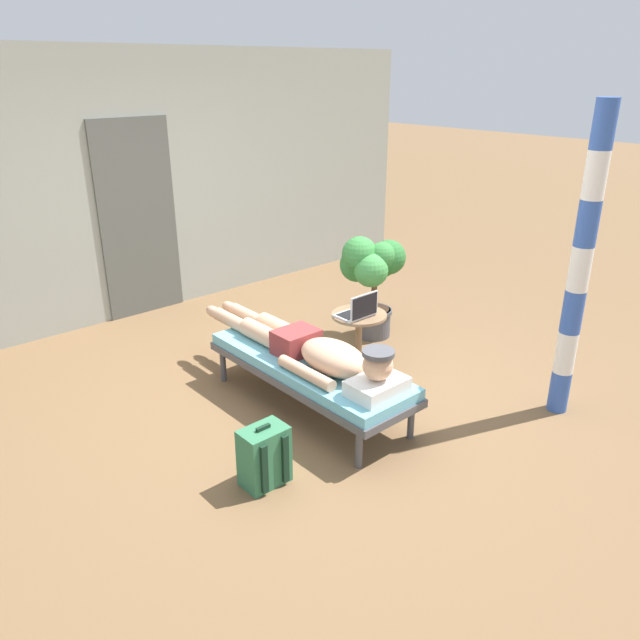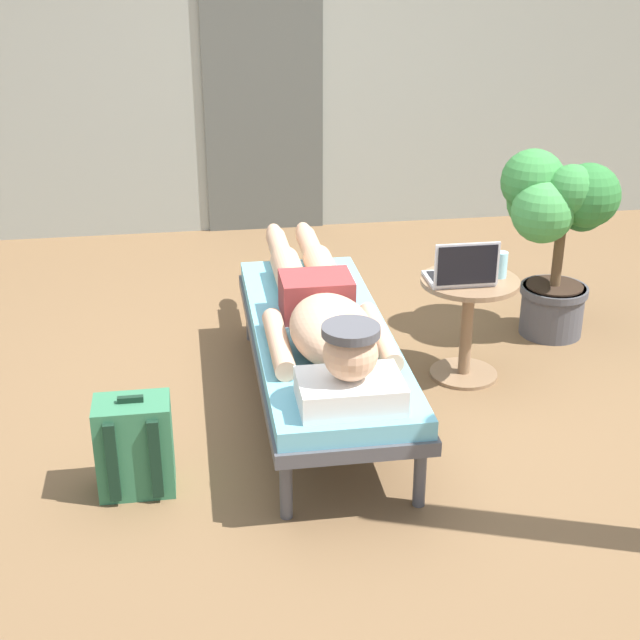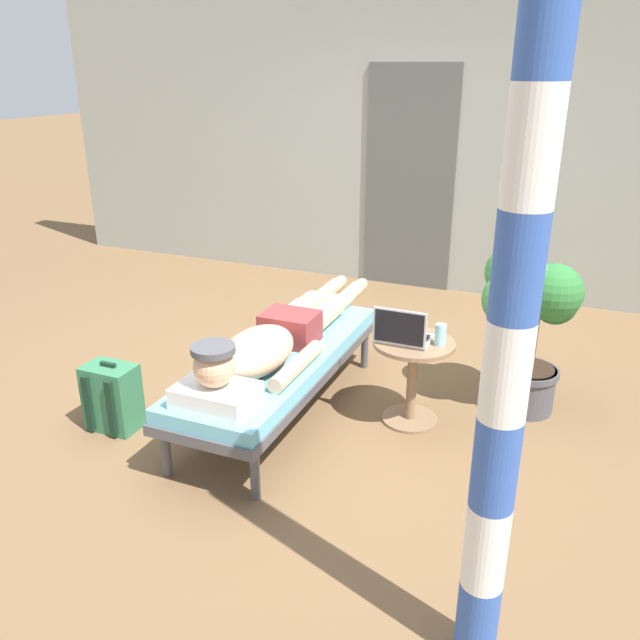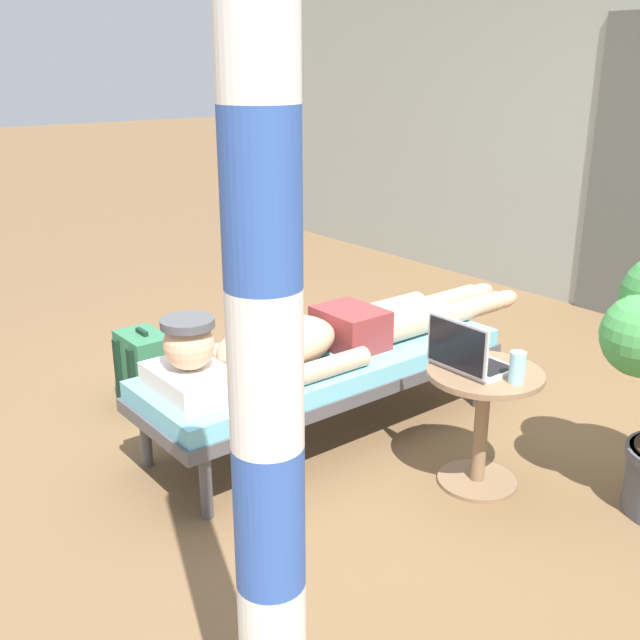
% 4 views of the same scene
% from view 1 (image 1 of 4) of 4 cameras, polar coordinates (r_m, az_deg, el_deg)
% --- Properties ---
extents(ground_plane, '(40.00, 40.00, 0.00)m').
position_cam_1_polar(ground_plane, '(5.06, -0.98, -7.11)').
color(ground_plane, brown).
extents(house_wall_back, '(7.60, 0.20, 2.70)m').
position_cam_1_polar(house_wall_back, '(6.77, -17.31, 11.73)').
color(house_wall_back, '#999E93').
rests_on(house_wall_back, ground).
extents(house_door_panel, '(0.84, 0.03, 2.04)m').
position_cam_1_polar(house_door_panel, '(6.74, -16.49, 8.91)').
color(house_door_panel, '#545651').
rests_on(house_door_panel, ground).
extents(lounge_chair, '(0.63, 1.84, 0.42)m').
position_cam_1_polar(lounge_chair, '(4.76, -1.03, -4.45)').
color(lounge_chair, '#4C4C51').
rests_on(lounge_chair, ground).
extents(person_reclining, '(0.53, 2.17, 0.33)m').
position_cam_1_polar(person_reclining, '(4.65, -0.67, -2.73)').
color(person_reclining, white).
rests_on(person_reclining, lounge_chair).
extents(side_table, '(0.48, 0.48, 0.52)m').
position_cam_1_polar(side_table, '(5.37, 3.61, -1.07)').
color(side_table, '#8C6B4C').
rests_on(side_table, ground).
extents(laptop, '(0.31, 0.24, 0.23)m').
position_cam_1_polar(laptop, '(5.21, 3.60, 0.86)').
color(laptop, silver).
rests_on(laptop, side_table).
extents(drink_glass, '(0.06, 0.06, 0.13)m').
position_cam_1_polar(drink_glass, '(5.39, 4.77, 1.62)').
color(drink_glass, '#99D8E5').
rests_on(drink_glass, side_table).
extents(backpack, '(0.30, 0.26, 0.42)m').
position_cam_1_polar(backpack, '(4.03, -5.22, -12.48)').
color(backpack, '#33724C').
rests_on(backpack, ground).
extents(potted_plant, '(0.58, 0.60, 1.03)m').
position_cam_1_polar(potted_plant, '(5.93, 4.82, 4.55)').
color(potted_plant, '#4C4C51').
rests_on(potted_plant, ground).
extents(porch_post, '(0.15, 0.15, 2.32)m').
position_cam_1_polar(porch_post, '(4.79, 22.95, 4.41)').
color(porch_post, '#3359B2').
rests_on(porch_post, ground).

